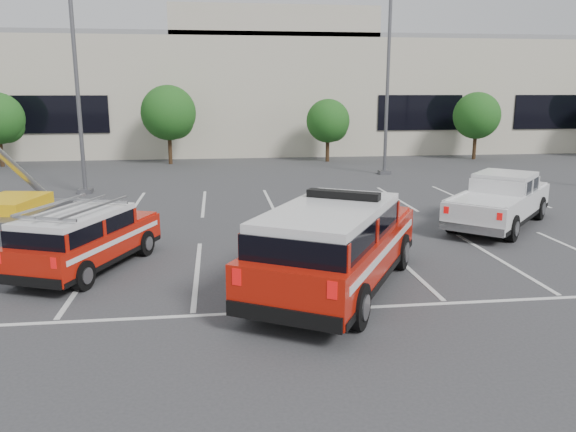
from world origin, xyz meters
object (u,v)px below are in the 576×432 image
object	(u,v)px
convention_building	(244,88)
tree_right	(478,117)
fire_chief_suv	(335,252)
utility_rig	(7,224)
light_pole_left	(76,74)
tree_left	(0,120)
tree_mid_right	(329,122)
tree_mid_left	(170,115)
white_pickup	(499,205)
light_pole_mid	(388,77)
ladder_suv	(85,243)

from	to	relation	value
convention_building	tree_right	xyz separation A→B (m)	(14.91, -9.82, -1.95)
fire_chief_suv	utility_rig	bearing A→B (deg)	-179.90
light_pole_left	utility_rig	bearing A→B (deg)	-92.06
tree_left	tree_mid_right	size ratio (longest dim) A/B	1.11
tree_mid_right	tree_left	bearing A→B (deg)	180.00
tree_mid_left	fire_chief_suv	xyz separation A→B (m)	(5.39, -23.75, -2.13)
tree_right	light_pole_left	xyz separation A→B (m)	(-23.09, -10.05, 2.41)
tree_left	white_pickup	distance (m)	28.82
convention_building	utility_rig	bearing A→B (deg)	-106.57
light_pole_mid	fire_chief_suv	distance (m)	19.34
white_pickup	utility_rig	xyz separation A→B (m)	(-15.62, -0.48, -0.06)
light_pole_mid	tree_mid_left	bearing A→B (deg)	153.08
tree_right	light_pole_mid	world-z (taller)	light_pole_mid
convention_building	light_pole_mid	distance (m)	17.27
fire_chief_suv	utility_rig	xyz separation A→B (m)	(-8.79, 5.02, -0.27)
tree_right	light_pole_left	bearing A→B (deg)	-156.49
tree_left	utility_rig	xyz separation A→B (m)	(6.60, -18.73, -2.13)
tree_mid_left	ladder_suv	world-z (taller)	tree_mid_left
ladder_suv	utility_rig	world-z (taller)	utility_rig
convention_building	ladder_suv	world-z (taller)	convention_building
tree_mid_right	light_pole_left	size ratio (longest dim) A/B	0.39
light_pole_left	utility_rig	world-z (taller)	light_pole_left
convention_building	tree_left	distance (m)	18.11
light_pole_mid	utility_rig	world-z (taller)	light_pole_mid
tree_right	fire_chief_suv	xyz separation A→B (m)	(-14.61, -23.75, -1.86)
tree_mid_right	tree_right	world-z (taller)	tree_right
white_pickup	tree_right	bearing A→B (deg)	109.80
convention_building	tree_mid_right	distance (m)	11.20
utility_rig	convention_building	bearing A→B (deg)	84.71
light_pole_left	white_pickup	xyz separation A→B (m)	(15.31, -8.20, -4.49)
white_pickup	utility_rig	distance (m)	15.63
tree_mid_right	light_pole_left	xyz separation A→B (m)	(-13.09, -10.05, 2.68)
tree_mid_left	utility_rig	world-z (taller)	tree_mid_left
tree_mid_right	utility_rig	size ratio (longest dim) A/B	1.01
utility_rig	tree_mid_left	bearing A→B (deg)	90.98
tree_right	fire_chief_suv	size ratio (longest dim) A/B	0.67
tree_mid_right	utility_rig	distance (m)	23.11
tree_mid_left	utility_rig	xyz separation A→B (m)	(-3.40, -18.73, -2.40)
convention_building	light_pole_left	xyz separation A→B (m)	(-8.18, -19.86, 0.47)
light_pole_mid	convention_building	bearing A→B (deg)	113.26
tree_mid_left	light_pole_left	bearing A→B (deg)	-107.10
tree_left	light_pole_mid	world-z (taller)	light_pole_mid
tree_mid_right	tree_right	distance (m)	10.00
convention_building	light_pole_left	distance (m)	21.49
fire_chief_suv	utility_rig	distance (m)	10.13
convention_building	tree_left	xyz separation A→B (m)	(-15.09, -9.82, -1.95)
tree_right	light_pole_left	distance (m)	25.30
ladder_suv	tree_right	bearing A→B (deg)	68.16
light_pole_mid	fire_chief_suv	bearing A→B (deg)	-110.21
convention_building	light_pole_left	size ratio (longest dim) A/B	5.86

